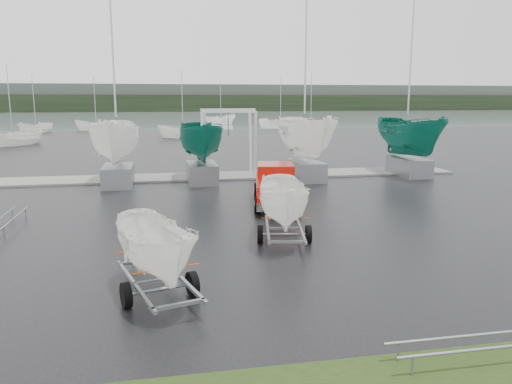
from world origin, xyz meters
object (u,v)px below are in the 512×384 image
trailer_hitched (285,164)px  trailer_parked (155,200)px  boat_hoist (228,133)px  pickup_truck (276,184)px

trailer_hitched → trailer_parked: bearing=-124.4°
boat_hoist → pickup_truck: bearing=-83.1°
trailer_hitched → boat_hoist: trailer_hitched is taller
pickup_truck → trailer_hitched: bearing=-90.0°
boat_hoist → trailer_hitched: bearing=-90.5°
pickup_truck → trailer_hitched: 6.34m
trailer_parked → boat_hoist: 18.96m
pickup_truck → boat_hoist: size_ratio=1.34×
pickup_truck → trailer_hitched: (-1.13, -6.00, 1.71)m
pickup_truck → trailer_parked: size_ratio=1.25×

